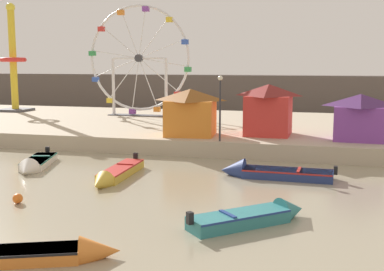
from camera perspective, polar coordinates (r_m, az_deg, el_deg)
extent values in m
cube|color=#B7A88E|center=(43.40, -1.49, 0.93)|extent=(110.00, 20.56, 1.06)
cube|color=#564C47|center=(65.44, 4.19, 4.90)|extent=(140.00, 3.00, 4.40)
cube|color=teal|center=(19.34, 5.29, -9.40)|extent=(3.72, 3.60, 0.52)
cube|color=navy|center=(19.28, 5.30, -8.77)|extent=(3.70, 3.59, 0.08)
cone|color=teal|center=(20.78, 11.13, -8.26)|extent=(1.58, 1.58, 1.14)
cube|color=black|center=(18.21, -0.24, -9.28)|extent=(0.31, 0.31, 0.44)
cube|color=navy|center=(19.00, 4.04, -8.80)|extent=(0.82, 0.85, 0.06)
cube|color=gold|center=(27.78, -7.97, -3.98)|extent=(1.24, 4.64, 0.49)
cube|color=#B2231E|center=(27.73, -7.98, -3.56)|extent=(1.26, 4.59, 0.08)
cone|color=gold|center=(25.15, -10.33, -5.34)|extent=(1.07, 1.30, 1.02)
cube|color=black|center=(29.91, -6.35, -2.36)|extent=(0.25, 0.21, 0.44)
cube|color=#B2231E|center=(28.24, -7.57, -3.19)|extent=(0.92, 0.19, 0.06)
cube|color=silver|center=(31.52, -16.85, -2.84)|extent=(2.32, 4.13, 0.44)
cube|color=#237566|center=(31.48, -16.86, -2.52)|extent=(2.33, 4.10, 0.08)
cone|color=silver|center=(29.17, -18.12, -3.78)|extent=(1.45, 1.38, 1.19)
cube|color=black|center=(33.42, -15.95, -1.60)|extent=(0.29, 0.26, 0.44)
cube|color=#237566|center=(31.94, -16.64, -2.23)|extent=(1.07, 0.46, 0.06)
cube|color=orange|center=(16.99, -20.55, -12.63)|extent=(4.72, 2.83, 0.43)
cube|color=black|center=(16.93, -20.58, -12.07)|extent=(4.69, 2.83, 0.08)
cone|color=orange|center=(16.59, -10.31, -12.73)|extent=(1.59, 1.47, 1.05)
cube|color=navy|center=(27.28, 10.70, -4.28)|extent=(4.71, 1.63, 0.48)
cube|color=#B2231E|center=(27.23, 10.71, -3.87)|extent=(4.67, 1.64, 0.08)
cone|color=navy|center=(27.71, 4.59, -3.96)|extent=(1.32, 1.46, 1.42)
cube|color=black|center=(27.08, 15.86, -3.79)|extent=(0.21, 0.25, 0.44)
cube|color=#B2231E|center=(27.17, 11.94, -3.78)|extent=(0.19, 1.28, 0.06)
torus|color=silver|center=(47.61, -5.99, 8.65)|extent=(9.75, 0.24, 9.75)
cylinder|color=#38383D|center=(47.61, -5.99, 8.65)|extent=(0.70, 0.50, 0.70)
cylinder|color=silver|center=(48.34, -8.10, 10.38)|extent=(3.75, 0.08, 3.04)
cube|color=red|center=(49.14, -10.16, 11.71)|extent=(0.56, 0.48, 0.44)
cylinder|color=silver|center=(48.50, -8.62, 9.03)|extent=(4.71, 0.08, 0.81)
cube|color=#33934C|center=(49.49, -11.15, 9.05)|extent=(0.56, 0.48, 0.44)
cylinder|color=silver|center=(48.45, -8.45, 7.59)|extent=(4.46, 0.08, 1.79)
cube|color=#3356B7|center=(49.40, -10.79, 6.22)|extent=(0.56, 0.48, 0.44)
cylinder|color=silver|center=(48.19, -7.62, 6.42)|extent=(3.04, 0.08, 3.75)
cube|color=yellow|center=(48.90, -9.19, 3.91)|extent=(0.56, 0.48, 0.44)
cylinder|color=silver|center=(47.79, -6.36, 5.83)|extent=(0.81, 0.08, 4.71)
cube|color=purple|center=(48.11, -6.71, 2.70)|extent=(0.56, 0.48, 0.44)
cylinder|color=silver|center=(47.36, -4.97, 5.98)|extent=(1.79, 0.08, 4.46)
cube|color=orange|center=(47.24, -3.95, 2.95)|extent=(0.56, 0.48, 0.44)
cylinder|color=silver|center=(47.00, -3.84, 6.87)|extent=(3.75, 0.08, 3.04)
cube|color=red|center=(46.52, -1.65, 4.68)|extent=(0.56, 0.48, 0.44)
cylinder|color=silver|center=(46.83, -3.27, 8.24)|extent=(4.71, 0.08, 0.81)
cube|color=#33934C|center=(46.16, -0.47, 7.45)|extent=(0.56, 0.48, 0.44)
cylinder|color=silver|center=(46.88, -3.44, 9.74)|extent=(4.46, 0.08, 1.79)
cube|color=#3356B7|center=(46.25, -0.79, 10.49)|extent=(0.56, 0.48, 0.44)
cylinder|color=silver|center=(47.15, -4.30, 10.93)|extent=(3.04, 0.08, 3.75)
cube|color=yellow|center=(46.78, -2.55, 12.89)|extent=(0.56, 0.48, 0.44)
cylinder|color=silver|center=(47.56, -5.61, 11.49)|extent=(0.81, 0.08, 4.71)
cube|color=purple|center=(47.59, -5.23, 13.99)|extent=(0.56, 0.48, 0.44)
cylinder|color=silver|center=(47.99, -7.01, 11.28)|extent=(1.79, 0.08, 4.46)
cube|color=orange|center=(48.45, -8.02, 13.53)|extent=(0.56, 0.48, 0.44)
cylinder|color=silver|center=(48.67, -8.83, 5.44)|extent=(0.28, 0.28, 5.36)
cylinder|color=silver|center=(46.81, -2.93, 5.41)|extent=(0.28, 0.28, 5.36)
cylinder|color=silver|center=(47.61, -5.99, 8.65)|extent=(5.23, 0.18, 0.18)
cube|color=#4C4C51|center=(47.88, -5.89, 2.28)|extent=(6.03, 1.20, 0.08)
cylinder|color=gold|center=(54.96, -19.48, 7.86)|extent=(0.70, 0.70, 10.10)
torus|color=red|center=(54.96, -19.49, 8.05)|extent=(2.64, 2.64, 0.44)
sphere|color=yellow|center=(55.22, -19.76, 13.41)|extent=(0.90, 0.90, 0.90)
cube|color=#4C4C51|center=(55.18, -19.23, 2.74)|extent=(2.80, 2.80, 0.24)
cube|color=red|center=(35.48, 8.58, 2.27)|extent=(3.08, 3.16, 2.75)
pyramid|color=maroon|center=(35.34, 8.65, 5.10)|extent=(3.39, 3.48, 0.80)
cube|color=purple|center=(34.48, 18.36, 1.32)|extent=(3.33, 2.82, 2.22)
pyramid|color=#462156|center=(34.34, 18.48, 3.79)|extent=(3.66, 3.11, 0.80)
cube|color=orange|center=(34.90, -0.17, 2.01)|extent=(3.53, 3.25, 2.43)
pyramid|color=brown|center=(34.75, -0.17, 4.62)|extent=(3.88, 3.57, 0.80)
cylinder|color=#2D2D33|center=(32.27, 3.17, 2.77)|extent=(0.12, 0.12, 3.89)
sphere|color=#F2EACC|center=(32.13, 3.20, 6.47)|extent=(0.32, 0.32, 0.32)
sphere|color=orange|center=(23.49, -19.02, -6.72)|extent=(0.44, 0.44, 0.44)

